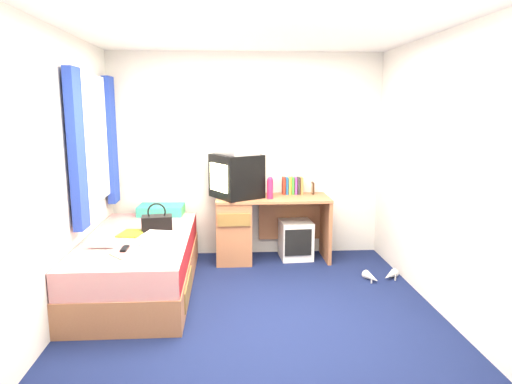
{
  "coord_description": "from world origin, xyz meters",
  "views": [
    {
      "loc": [
        -0.23,
        -3.71,
        1.75
      ],
      "look_at": [
        0.05,
        0.7,
        0.94
      ],
      "focal_mm": 32.0,
      "sensor_mm": 36.0,
      "label": 1
    }
  ],
  "objects": [
    {
      "name": "ground",
      "position": [
        0.0,
        0.0,
        0.0
      ],
      "size": [
        3.4,
        3.4,
        0.0
      ],
      "primitive_type": "plane",
      "color": "#0C1438",
      "rests_on": "ground"
    },
    {
      "name": "room_shell",
      "position": [
        0.0,
        0.0,
        1.45
      ],
      "size": [
        3.4,
        3.4,
        3.4
      ],
      "color": "white",
      "rests_on": "ground"
    },
    {
      "name": "bed",
      "position": [
        -1.1,
        0.6,
        0.27
      ],
      "size": [
        1.01,
        2.0,
        0.54
      ],
      "color": "#A66945",
      "rests_on": "ground"
    },
    {
      "name": "pillow",
      "position": [
        -1.0,
        1.51,
        0.6
      ],
      "size": [
        0.53,
        0.35,
        0.11
      ],
      "primitive_type": "cube",
      "rotation": [
        0.0,
        0.0,
        -0.05
      ],
      "color": "#1A6AA9",
      "rests_on": "bed"
    },
    {
      "name": "desk",
      "position": [
        0.01,
        1.44,
        0.41
      ],
      "size": [
        1.3,
        0.55,
        0.75
      ],
      "color": "#A66945",
      "rests_on": "ground"
    },
    {
      "name": "storage_cube",
      "position": [
        0.57,
        1.45,
        0.23
      ],
      "size": [
        0.38,
        0.38,
        0.45
      ],
      "primitive_type": "cube",
      "rotation": [
        0.0,
        0.0,
        0.06
      ],
      "color": "white",
      "rests_on": "ground"
    },
    {
      "name": "crt_tv",
      "position": [
        -0.13,
        1.44,
        1.0
      ],
      "size": [
        0.65,
        0.66,
        0.49
      ],
      "rotation": [
        0.0,
        0.0,
        -1.04
      ],
      "color": "black",
      "rests_on": "desk"
    },
    {
      "name": "vcr",
      "position": [
        -0.13,
        1.44,
        1.29
      ],
      "size": [
        0.53,
        0.57,
        0.09
      ],
      "primitive_type": "cube",
      "rotation": [
        0.0,
        0.0,
        -1.04
      ],
      "color": "#B6B5B8",
      "rests_on": "crt_tv"
    },
    {
      "name": "book_row",
      "position": [
        0.54,
        1.6,
        0.85
      ],
      "size": [
        0.24,
        0.13,
        0.2
      ],
      "color": "maroon",
      "rests_on": "desk"
    },
    {
      "name": "picture_frame",
      "position": [
        0.78,
        1.59,
        0.82
      ],
      "size": [
        0.02,
        0.12,
        0.14
      ],
      "primitive_type": "cube",
      "rotation": [
        0.0,
        0.0,
        -0.03
      ],
      "color": "black",
      "rests_on": "desk"
    },
    {
      "name": "pink_water_bottle",
      "position": [
        0.24,
        1.33,
        0.86
      ],
      "size": [
        0.08,
        0.08,
        0.22
      ],
      "primitive_type": "cylinder",
      "rotation": [
        0.0,
        0.0,
        0.17
      ],
      "color": "#D11D49",
      "rests_on": "desk"
    },
    {
      "name": "aerosol_can",
      "position": [
        0.16,
        1.43,
        0.85
      ],
      "size": [
        0.07,
        0.07,
        0.19
      ],
      "primitive_type": "cylinder",
      "rotation": [
        0.0,
        0.0,
        -0.3
      ],
      "color": "white",
      "rests_on": "desk"
    },
    {
      "name": "handbag",
      "position": [
        -0.95,
        0.81,
        0.62
      ],
      "size": [
        0.32,
        0.21,
        0.28
      ],
      "rotation": [
        0.0,
        0.0,
        0.13
      ],
      "color": "black",
      "rests_on": "bed"
    },
    {
      "name": "towel",
      "position": [
        -0.86,
        0.34,
        0.59
      ],
      "size": [
        0.33,
        0.3,
        0.09
      ],
      "primitive_type": "cube",
      "rotation": [
        0.0,
        0.0,
        -0.24
      ],
      "color": "silver",
      "rests_on": "bed"
    },
    {
      "name": "magazine",
      "position": [
        -1.18,
        0.68,
        0.55
      ],
      "size": [
        0.26,
        0.32,
        0.01
      ],
      "primitive_type": "cube",
      "rotation": [
        0.0,
        0.0,
        -0.2
      ],
      "color": "#E1F91B",
      "rests_on": "bed"
    },
    {
      "name": "water_bottle",
      "position": [
        -1.34,
        0.23,
        0.58
      ],
      "size": [
        0.2,
        0.08,
        0.07
      ],
      "primitive_type": "cylinder",
      "rotation": [
        0.0,
        1.57,
        -0.04
      ],
      "color": "silver",
      "rests_on": "bed"
    },
    {
      "name": "colour_swatch_fan",
      "position": [
        -1.14,
        -0.03,
        0.55
      ],
      "size": [
        0.19,
        0.2,
        0.01
      ],
      "primitive_type": "cube",
      "rotation": [
        0.0,
        0.0,
        -0.84
      ],
      "color": "yellow",
      "rests_on": "bed"
    },
    {
      "name": "remote_control",
      "position": [
        -1.14,
        0.18,
        0.55
      ],
      "size": [
        0.05,
        0.16,
        0.02
      ],
      "primitive_type": "cube",
      "rotation": [
        0.0,
        0.0,
        -0.01
      ],
      "color": "black",
      "rests_on": "bed"
    },
    {
      "name": "window_assembly",
      "position": [
        -1.55,
        0.9,
        1.42
      ],
      "size": [
        0.11,
        1.42,
        1.4
      ],
      "color": "silver",
      "rests_on": "room_shell"
    },
    {
      "name": "white_heels",
      "position": [
        1.34,
        0.69,
        0.04
      ],
      "size": [
        0.4,
        0.27,
        0.09
      ],
      "color": "silver",
      "rests_on": "ground"
    }
  ]
}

